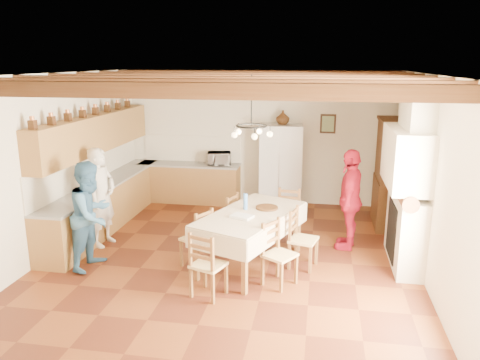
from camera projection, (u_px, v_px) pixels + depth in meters
name	position (u px, v px, depth m)	size (l,w,h in m)	color
floor	(231.00, 256.00, 7.89)	(6.00, 6.50, 0.02)	#4D2012
ceiling	(230.00, 73.00, 7.14)	(6.00, 6.50, 0.02)	white
wall_back	(258.00, 137.00, 10.63)	(6.00, 0.02, 3.00)	beige
wall_front	(165.00, 246.00, 4.40)	(6.00, 0.02, 3.00)	beige
wall_left	(59.00, 162.00, 8.02)	(0.02, 6.50, 3.00)	beige
wall_right	(427.00, 177.00, 7.01)	(0.02, 6.50, 3.00)	beige
ceiling_beams	(230.00, 80.00, 7.17)	(6.00, 6.30, 0.16)	#3C1E0D
lower_cabinets_left	(107.00, 205.00, 9.23)	(0.60, 4.30, 0.86)	brown
lower_cabinets_back	(190.00, 183.00, 10.85)	(2.30, 0.60, 0.86)	brown
countertop_left	(105.00, 183.00, 9.12)	(0.62, 4.30, 0.04)	slate
countertop_back	(189.00, 164.00, 10.74)	(2.34, 0.62, 0.04)	slate
backsplash_left	(91.00, 166.00, 9.09)	(0.03, 4.30, 0.60)	silver
backsplash_back	(192.00, 148.00, 10.94)	(2.30, 0.03, 0.60)	silver
upper_cabinets	(96.00, 133.00, 8.90)	(0.35, 4.20, 0.70)	brown
fireplace	(404.00, 179.00, 7.28)	(0.56, 1.60, 2.80)	beige
wall_picture	(328.00, 124.00, 10.25)	(0.34, 0.03, 0.42)	#312117
refrigerator	(281.00, 166.00, 10.43)	(0.92, 0.76, 1.85)	silver
hutch	(389.00, 173.00, 9.11)	(0.49, 1.17, 2.12)	#33180D
dining_table	(251.00, 218.00, 7.35)	(1.69, 2.25, 0.88)	silver
chandelier	(251.00, 126.00, 6.99)	(0.47, 0.47, 0.03)	black
chair_left_near	(197.00, 237.00, 7.40)	(0.42, 0.40, 0.96)	brown
chair_left_far	(224.00, 220.00, 8.22)	(0.42, 0.40, 0.96)	brown
chair_right_near	(280.00, 254.00, 6.77)	(0.42, 0.40, 0.96)	brown
chair_right_far	(303.00, 239.00, 7.35)	(0.42, 0.40, 0.96)	brown
chair_end_near	(208.00, 264.00, 6.44)	(0.42, 0.40, 0.96)	brown
chair_end_far	(287.00, 216.00, 8.40)	(0.42, 0.40, 0.96)	brown
person_man	(102.00, 197.00, 8.18)	(0.64, 0.42, 1.76)	silver
person_woman_blue	(92.00, 215.00, 7.29)	(0.83, 0.65, 1.72)	teal
person_woman_red	(350.00, 199.00, 8.04)	(1.03, 0.43, 1.76)	#A61327
microwave	(219.00, 158.00, 10.58)	(0.52, 0.35, 0.29)	silver
fridge_vase	(283.00, 117.00, 10.15)	(0.29, 0.29, 0.30)	#33180D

